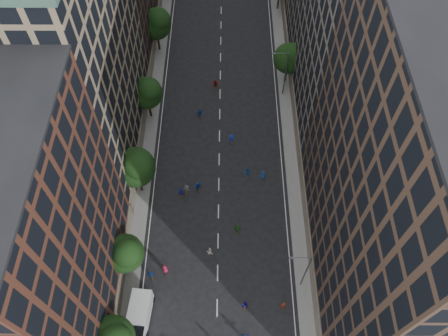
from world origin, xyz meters
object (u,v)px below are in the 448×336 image
Objects in this scene: cargo_van at (139,314)px; skater_2 at (244,304)px; streetlamp_near at (305,270)px; streetlamp_far at (285,72)px.

skater_2 is at bearing 11.94° from cargo_van.
cargo_van reaches higher than skater_2.
streetlamp_near is at bearing -161.92° from skater_2.
streetlamp_near is 8.70m from skater_2.
cargo_van is 12.75m from skater_2.
skater_2 is (-7.00, -35.76, -4.36)m from streetlamp_far.
streetlamp_near is 1.00× the size of streetlamp_far.
cargo_van is 3.48× the size of skater_2.
streetlamp_near is 5.59× the size of skater_2.
skater_2 is at bearing -158.45° from streetlamp_near.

